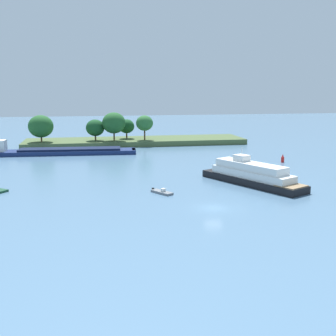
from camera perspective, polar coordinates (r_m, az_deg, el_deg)
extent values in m
plane|color=slate|center=(60.20, 6.18, -5.40)|extent=(400.00, 400.00, 0.00)
cube|color=#4C6038|center=(127.61, -4.38, 3.61)|extent=(64.97, 15.15, 1.54)
cylinder|color=#513823|center=(124.93, -16.70, 3.76)|extent=(0.44, 0.44, 1.63)
ellipsoid|color=#235B28|center=(124.57, -16.79, 5.40)|extent=(6.98, 6.98, 6.28)
cylinder|color=#513823|center=(124.71, -9.75, 4.03)|extent=(0.44, 0.44, 1.57)
ellipsoid|color=#194C23|center=(124.40, -9.80, 5.37)|extent=(5.34, 5.34, 4.81)
cylinder|color=#513823|center=(123.32, -7.28, 4.24)|extent=(0.44, 0.44, 2.47)
ellipsoid|color=#235B28|center=(122.94, -7.32, 6.05)|extent=(6.70, 6.70, 6.03)
cylinder|color=#513823|center=(128.77, -5.59, 4.40)|extent=(0.44, 0.44, 1.78)
ellipsoid|color=#194C23|center=(128.50, -5.62, 5.62)|extent=(4.69, 4.69, 4.22)
cylinder|color=#513823|center=(124.48, -3.17, 4.48)|extent=(0.44, 0.44, 2.94)
ellipsoid|color=#2D6B33|center=(124.15, -3.19, 6.07)|extent=(4.97, 4.97, 4.48)
cube|color=slate|center=(67.93, -0.82, -3.30)|extent=(3.31, 4.06, 0.36)
cube|color=white|center=(67.61, -0.65, -2.99)|extent=(0.83, 0.78, 0.50)
cube|color=black|center=(69.44, -2.04, -2.90)|extent=(0.42, 0.41, 0.56)
cube|color=navy|center=(110.74, -13.81, 2.09)|extent=(36.44, 8.24, 1.04)
cube|color=#0F1834|center=(110.46, -13.06, 2.50)|extent=(25.57, 6.65, 0.50)
cube|color=navy|center=(109.99, -4.63, 2.34)|extent=(1.19, 4.47, 0.94)
cube|color=black|center=(75.54, 11.24, -1.72)|extent=(13.46, 20.48, 1.22)
cube|color=white|center=(75.28, 11.27, -0.79)|extent=(10.79, 16.12, 1.30)
cube|color=white|center=(75.29, 11.08, 0.23)|extent=(9.36, 14.03, 1.30)
cube|color=white|center=(76.52, 9.90, 1.35)|extent=(2.97, 3.09, 1.10)
cube|color=#937551|center=(70.38, 16.28, -2.30)|extent=(5.44, 5.21, 0.16)
cylinder|color=silver|center=(76.32, 9.93, 2.28)|extent=(0.10, 0.10, 1.40)
cylinder|color=red|center=(99.32, 15.20, 1.09)|extent=(0.70, 0.70, 1.20)
cone|color=red|center=(99.17, 15.23, 1.63)|extent=(0.49, 0.49, 0.70)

